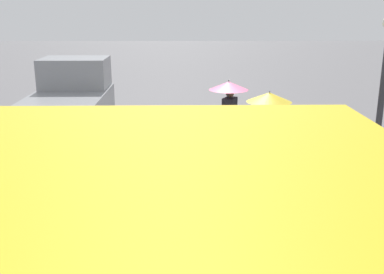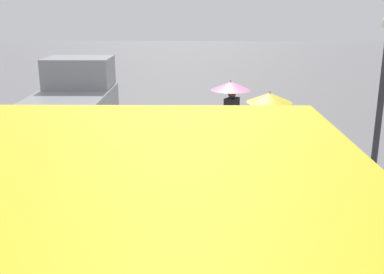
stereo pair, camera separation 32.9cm
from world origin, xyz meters
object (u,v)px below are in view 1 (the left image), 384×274
object	(u,v)px
street_lamp	(382,95)
pedestrian_black_side	(229,101)
pedestrian_pink_side	(270,115)
shopping_cart_vendor	(215,149)
cargo_van_parked_right	(64,121)
hand_dolly_boxes	(174,137)

from	to	relation	value
street_lamp	pedestrian_black_side	bearing A→B (deg)	-51.83
pedestrian_pink_side	street_lamp	bearing A→B (deg)	137.06
pedestrian_pink_side	shopping_cart_vendor	bearing A→B (deg)	-27.13
cargo_van_parked_right	hand_dolly_boxes	bearing A→B (deg)	169.94
shopping_cart_vendor	pedestrian_pink_side	xyz separation A→B (m)	(-1.22, 0.63, 1.02)
shopping_cart_vendor	pedestrian_black_side	world-z (taller)	pedestrian_black_side
shopping_cart_vendor	hand_dolly_boxes	size ratio (longest dim) A/B	0.65
pedestrian_pink_side	street_lamp	size ratio (longest dim) A/B	0.56
hand_dolly_boxes	street_lamp	xyz separation A→B (m)	(-4.06, 2.30, 1.49)
cargo_van_parked_right	street_lamp	xyz separation A→B (m)	(-6.89, 2.80, 1.19)
shopping_cart_vendor	street_lamp	bearing A→B (deg)	142.68
pedestrian_pink_side	street_lamp	world-z (taller)	street_lamp
pedestrian_black_side	street_lamp	size ratio (longest dim) A/B	0.56
cargo_van_parked_right	hand_dolly_boxes	distance (m)	2.89
hand_dolly_boxes	street_lamp	bearing A→B (deg)	150.53
cargo_van_parked_right	pedestrian_black_side	xyz separation A→B (m)	(-4.27, -0.54, 0.41)
cargo_van_parked_right	pedestrian_black_side	bearing A→B (deg)	-172.82
cargo_van_parked_right	street_lamp	distance (m)	7.53
shopping_cart_vendor	pedestrian_pink_side	world-z (taller)	pedestrian_pink_side
hand_dolly_boxes	pedestrian_pink_side	size ratio (longest dim) A/B	0.73
cargo_van_parked_right	pedestrian_pink_side	bearing A→B (deg)	167.66
hand_dolly_boxes	pedestrian_pink_side	distance (m)	2.44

